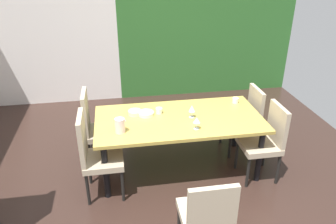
{
  "coord_description": "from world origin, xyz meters",
  "views": [
    {
      "loc": [
        -0.48,
        -2.87,
        2.56
      ],
      "look_at": [
        0.1,
        0.53,
        0.85
      ],
      "focal_mm": 35.0,
      "sensor_mm": 36.0,
      "label": 1
    }
  ],
  "objects_px": {
    "wine_glass_south": "(192,109)",
    "cup_corner": "(159,111)",
    "serving_bowl_front": "(135,112)",
    "chair_head_near": "(207,215)",
    "serving_bowl_near_window": "(146,113)",
    "chair_right_near": "(266,139)",
    "pitcher_center": "(120,125)",
    "chair_right_far": "(246,116)",
    "dining_table": "(179,123)",
    "chair_left_near": "(95,153)",
    "chair_left_far": "(96,126)",
    "cup_right": "(235,100)",
    "wine_glass_near_shelf": "(197,120)"
  },
  "relations": [
    {
      "from": "wine_glass_near_shelf",
      "to": "cup_corner",
      "type": "xyz_separation_m",
      "value": [
        -0.36,
        0.46,
        -0.07
      ]
    },
    {
      "from": "chair_right_far",
      "to": "cup_right",
      "type": "relative_size",
      "value": 11.43
    },
    {
      "from": "chair_head_near",
      "to": "cup_corner",
      "type": "relative_size",
      "value": 11.29
    },
    {
      "from": "wine_glass_south",
      "to": "chair_right_near",
      "type": "bearing_deg",
      "value": -20.05
    },
    {
      "from": "chair_left_far",
      "to": "serving_bowl_near_window",
      "type": "bearing_deg",
      "value": 74.16
    },
    {
      "from": "cup_corner",
      "to": "serving_bowl_near_window",
      "type": "bearing_deg",
      "value": -171.6
    },
    {
      "from": "serving_bowl_front",
      "to": "pitcher_center",
      "type": "height_order",
      "value": "pitcher_center"
    },
    {
      "from": "chair_left_far",
      "to": "serving_bowl_front",
      "type": "bearing_deg",
      "value": 74.66
    },
    {
      "from": "chair_right_far",
      "to": "pitcher_center",
      "type": "height_order",
      "value": "chair_right_far"
    },
    {
      "from": "chair_right_far",
      "to": "cup_corner",
      "type": "relative_size",
      "value": 11.3
    },
    {
      "from": "chair_head_near",
      "to": "chair_left_far",
      "type": "bearing_deg",
      "value": 119.67
    },
    {
      "from": "chair_left_far",
      "to": "cup_right",
      "type": "bearing_deg",
      "value": 89.53
    },
    {
      "from": "chair_right_far",
      "to": "serving_bowl_front",
      "type": "distance_m",
      "value": 1.55
    },
    {
      "from": "chair_right_near",
      "to": "cup_right",
      "type": "relative_size",
      "value": 11.93
    },
    {
      "from": "chair_right_far",
      "to": "serving_bowl_front",
      "type": "xyz_separation_m",
      "value": [
        -1.52,
        -0.13,
        0.25
      ]
    },
    {
      "from": "cup_corner",
      "to": "chair_right_near",
      "type": "bearing_deg",
      "value": -21.47
    },
    {
      "from": "chair_left_near",
      "to": "wine_glass_south",
      "type": "height_order",
      "value": "chair_left_near"
    },
    {
      "from": "chair_left_near",
      "to": "cup_right",
      "type": "relative_size",
      "value": 12.76
    },
    {
      "from": "serving_bowl_front",
      "to": "chair_head_near",
      "type": "bearing_deg",
      "value": -72.75
    },
    {
      "from": "chair_right_near",
      "to": "cup_corner",
      "type": "distance_m",
      "value": 1.34
    },
    {
      "from": "chair_right_near",
      "to": "pitcher_center",
      "type": "relative_size",
      "value": 5.62
    },
    {
      "from": "chair_left_far",
      "to": "wine_glass_south",
      "type": "xyz_separation_m",
      "value": [
        1.16,
        -0.32,
        0.3
      ]
    },
    {
      "from": "wine_glass_near_shelf",
      "to": "pitcher_center",
      "type": "relative_size",
      "value": 0.84
    },
    {
      "from": "chair_right_far",
      "to": "wine_glass_south",
      "type": "bearing_deg",
      "value": 110.96
    },
    {
      "from": "dining_table",
      "to": "chair_right_far",
      "type": "distance_m",
      "value": 1.06
    },
    {
      "from": "dining_table",
      "to": "wine_glass_near_shelf",
      "type": "relative_size",
      "value": 14.1
    },
    {
      "from": "dining_table",
      "to": "chair_left_far",
      "type": "height_order",
      "value": "chair_left_far"
    },
    {
      "from": "chair_right_far",
      "to": "serving_bowl_front",
      "type": "relative_size",
      "value": 5.64
    },
    {
      "from": "dining_table",
      "to": "wine_glass_near_shelf",
      "type": "xyz_separation_m",
      "value": [
        0.14,
        -0.3,
        0.18
      ]
    },
    {
      "from": "chair_right_near",
      "to": "cup_right",
      "type": "distance_m",
      "value": 0.69
    },
    {
      "from": "cup_right",
      "to": "pitcher_center",
      "type": "xyz_separation_m",
      "value": [
        -1.54,
        -0.53,
        0.05
      ]
    },
    {
      "from": "chair_left_far",
      "to": "cup_corner",
      "type": "bearing_deg",
      "value": 79.06
    },
    {
      "from": "chair_left_far",
      "to": "cup_right",
      "type": "xyz_separation_m",
      "value": [
        1.83,
        -0.02,
        0.22
      ]
    },
    {
      "from": "dining_table",
      "to": "chair_head_near",
      "type": "xyz_separation_m",
      "value": [
        -0.03,
        -1.4,
        -0.15
      ]
    },
    {
      "from": "chair_right_near",
      "to": "dining_table",
      "type": "bearing_deg",
      "value": 72.47
    },
    {
      "from": "wine_glass_south",
      "to": "cup_corner",
      "type": "height_order",
      "value": "wine_glass_south"
    },
    {
      "from": "chair_right_far",
      "to": "serving_bowl_near_window",
      "type": "distance_m",
      "value": 1.42
    },
    {
      "from": "cup_right",
      "to": "serving_bowl_near_window",
      "type": "bearing_deg",
      "value": -172.37
    },
    {
      "from": "chair_head_near",
      "to": "pitcher_center",
      "type": "height_order",
      "value": "chair_head_near"
    },
    {
      "from": "chair_right_near",
      "to": "chair_right_far",
      "type": "bearing_deg",
      "value": 0.36
    },
    {
      "from": "wine_glass_near_shelf",
      "to": "serving_bowl_near_window",
      "type": "height_order",
      "value": "wine_glass_near_shelf"
    },
    {
      "from": "wine_glass_south",
      "to": "chair_head_near",
      "type": "bearing_deg",
      "value": -97.49
    },
    {
      "from": "chair_left_near",
      "to": "serving_bowl_near_window",
      "type": "distance_m",
      "value": 0.8
    },
    {
      "from": "serving_bowl_front",
      "to": "dining_table",
      "type": "bearing_deg",
      "value": -19.36
    },
    {
      "from": "dining_table",
      "to": "wine_glass_near_shelf",
      "type": "height_order",
      "value": "wine_glass_near_shelf"
    },
    {
      "from": "chair_right_near",
      "to": "serving_bowl_front",
      "type": "xyz_separation_m",
      "value": [
        -1.53,
        0.5,
        0.23
      ]
    },
    {
      "from": "cup_corner",
      "to": "chair_left_far",
      "type": "bearing_deg",
      "value": 169.06
    },
    {
      "from": "chair_right_near",
      "to": "chair_head_near",
      "type": "distance_m",
      "value": 1.5
    },
    {
      "from": "chair_right_far",
      "to": "serving_bowl_near_window",
      "type": "bearing_deg",
      "value": 97.27
    },
    {
      "from": "chair_left_far",
      "to": "chair_left_near",
      "type": "relative_size",
      "value": 1.0
    }
  ]
}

